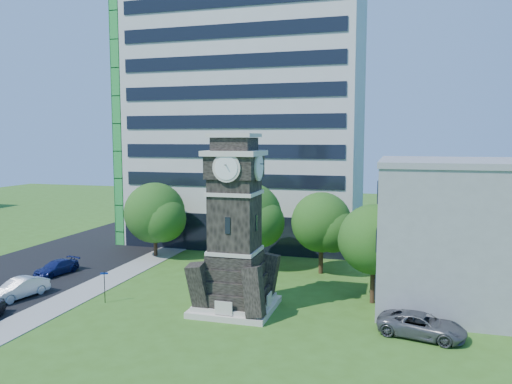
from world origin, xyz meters
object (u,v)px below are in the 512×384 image
(car_street_mid, at_px, (19,289))
(street_sign, at_px, (104,283))
(car_east_lot, at_px, (422,325))
(park_bench, at_px, (205,309))
(car_street_north, at_px, (56,268))
(clock_tower, at_px, (235,235))

(car_street_mid, relative_size, street_sign, 1.92)
(car_street_mid, xyz_separation_m, car_east_lot, (28.62, 0.59, -0.02))
(car_street_mid, distance_m, car_east_lot, 28.63)
(park_bench, bearing_deg, car_street_north, 139.05)
(car_street_mid, bearing_deg, car_east_lot, 13.08)
(clock_tower, relative_size, car_street_north, 2.89)
(clock_tower, distance_m, car_street_north, 19.00)
(car_east_lot, bearing_deg, clock_tower, 95.50)
(car_street_north, bearing_deg, car_street_mid, -64.77)
(car_street_mid, height_order, car_street_north, car_street_mid)
(car_street_north, bearing_deg, clock_tower, -2.37)
(car_street_north, relative_size, park_bench, 2.63)
(car_east_lot, height_order, street_sign, street_sign)
(park_bench, distance_m, street_sign, 7.99)
(car_street_mid, height_order, street_sign, street_sign)
(street_sign, bearing_deg, clock_tower, -16.59)
(car_street_north, xyz_separation_m, street_sign, (8.38, -5.48, 0.83))
(clock_tower, relative_size, car_east_lot, 2.38)
(clock_tower, bearing_deg, car_street_north, 166.82)
(car_street_north, xyz_separation_m, car_east_lot, (30.24, -5.73, 0.10))
(clock_tower, relative_size, car_street_mid, 2.75)
(street_sign, bearing_deg, car_street_mid, 162.89)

